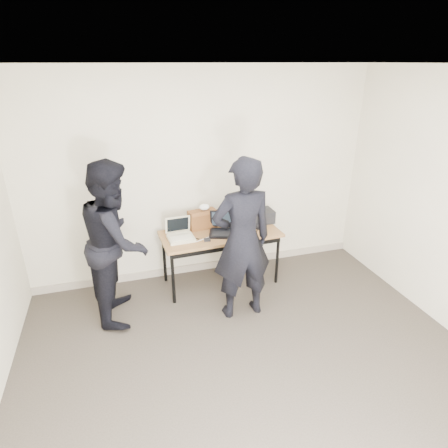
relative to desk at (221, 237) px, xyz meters
name	(u,v)px	position (x,y,z in m)	size (l,w,h in m)	color
room	(273,258)	(-0.13, -1.85, 0.69)	(4.60, 4.60, 2.80)	#3C352E
desk	(221,237)	(0.00, 0.00, 0.00)	(1.53, 0.72, 0.72)	brown
laptop_beige	(180,235)	(-0.52, -0.01, 0.11)	(0.33, 0.32, 0.25)	beige
laptop_center	(224,228)	(0.04, 0.01, 0.12)	(0.44, 0.43, 0.27)	black
laptop_right	(253,219)	(0.50, 0.19, 0.11)	(0.46, 0.45, 0.24)	black
leather_satchel	(202,219)	(-0.18, 0.23, 0.19)	(0.38, 0.23, 0.25)	brown
tissue	(204,207)	(-0.15, 0.23, 0.34)	(0.13, 0.10, 0.08)	white
equipment_box	(262,216)	(0.63, 0.19, 0.14)	(0.30, 0.25, 0.17)	black
power_brick	(207,240)	(-0.22, -0.17, 0.07)	(0.08, 0.05, 0.03)	black
cables	(224,232)	(0.05, 0.00, 0.06)	(1.16, 0.42, 0.01)	black
person_typist	(242,241)	(0.04, -0.69, 0.27)	(0.68, 0.45, 1.86)	black
person_observer	(116,241)	(-1.27, -0.26, 0.25)	(0.88, 0.69, 1.82)	black
baseboard	(204,266)	(-0.13, 0.39, -0.61)	(4.50, 0.03, 0.10)	#A89B8B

